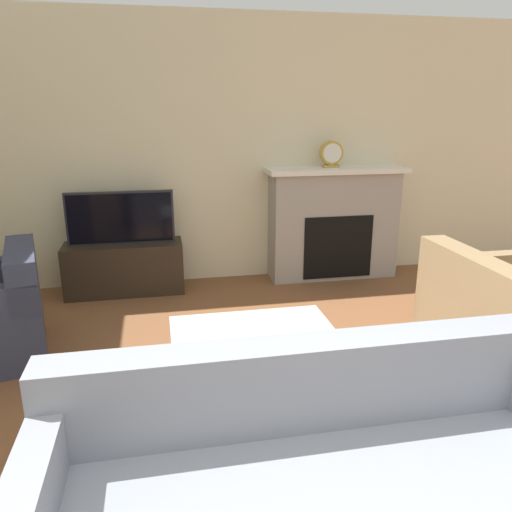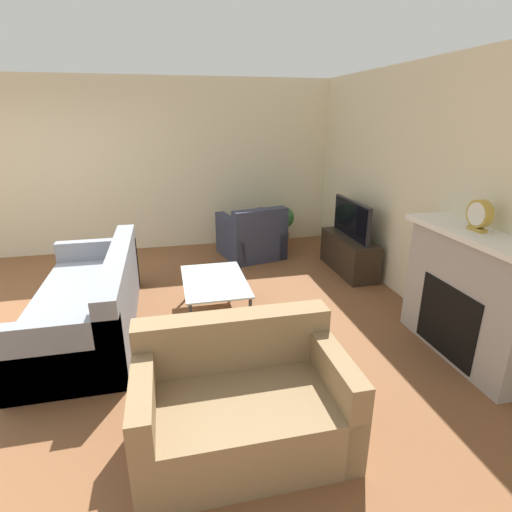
% 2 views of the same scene
% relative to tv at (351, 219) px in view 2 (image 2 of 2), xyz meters
% --- Properties ---
extents(ground_plane, '(20.00, 20.00, 0.00)m').
position_rel_tv_xyz_m(ground_plane, '(0.83, -4.27, -0.77)').
color(ground_plane, brown).
extents(wall_back, '(8.12, 0.06, 2.70)m').
position_rel_tv_xyz_m(wall_back, '(0.83, 0.31, 0.58)').
color(wall_back, beige).
rests_on(wall_back, ground_plane).
extents(wall_left, '(0.06, 7.55, 2.70)m').
position_rel_tv_xyz_m(wall_left, '(-1.76, -1.99, 0.58)').
color(wall_left, beige).
rests_on(wall_left, ground_plane).
extents(fireplace, '(1.48, 0.43, 1.19)m').
position_rel_tv_xyz_m(fireplace, '(2.21, 0.09, -0.15)').
color(fireplace, '#9E9993').
rests_on(fireplace, ground_plane).
extents(tv_stand, '(1.15, 0.39, 0.51)m').
position_rel_tv_xyz_m(tv_stand, '(0.00, 0.00, -0.51)').
color(tv_stand, '#2D2319').
rests_on(tv_stand, ground_plane).
extents(tv, '(1.02, 0.06, 0.52)m').
position_rel_tv_xyz_m(tv, '(0.00, 0.00, 0.00)').
color(tv, '#232328').
rests_on(tv, tv_stand).
extents(couch_sectional, '(2.26, 0.94, 0.82)m').
position_rel_tv_xyz_m(couch_sectional, '(0.95, -3.33, -0.48)').
color(couch_sectional, gray).
rests_on(couch_sectional, ground_plane).
extents(couch_loveseat, '(0.87, 1.38, 0.82)m').
position_rel_tv_xyz_m(couch_loveseat, '(2.78, -2.09, -0.48)').
color(couch_loveseat, '#8C704C').
rests_on(couch_loveseat, ground_plane).
extents(armchair_by_window, '(1.04, 1.03, 0.82)m').
position_rel_tv_xyz_m(armchair_by_window, '(-0.94, -1.21, -0.47)').
color(armchair_by_window, '#33384C').
rests_on(armchair_by_window, ground_plane).
extents(coffee_table, '(1.05, 0.68, 0.43)m').
position_rel_tv_xyz_m(coffee_table, '(0.92, -2.04, -0.38)').
color(coffee_table, '#333338').
rests_on(coffee_table, ground_plane).
extents(potted_plant, '(0.38, 0.38, 0.69)m').
position_rel_tv_xyz_m(potted_plant, '(-1.32, -0.60, -0.34)').
color(potted_plant, '#AD704C').
rests_on(potted_plant, ground_plane).
extents(mantel_clock, '(0.24, 0.07, 0.27)m').
position_rel_tv_xyz_m(mantel_clock, '(2.15, 0.09, 0.56)').
color(mantel_clock, '#B79338').
rests_on(mantel_clock, fireplace).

